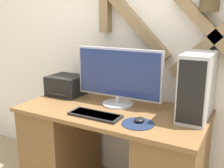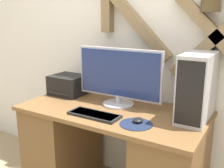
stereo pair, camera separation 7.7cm
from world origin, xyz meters
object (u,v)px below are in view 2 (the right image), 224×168
(printer, at_px, (68,85))
(monitor, at_px, (119,76))
(keyboard, at_px, (94,115))
(mouse, at_px, (138,120))
(computer_tower, at_px, (198,86))

(printer, bearing_deg, monitor, -2.88)
(keyboard, height_order, mouse, mouse)
(printer, bearing_deg, computer_tower, 0.47)
(keyboard, relative_size, mouse, 4.77)
(keyboard, relative_size, printer, 1.29)
(monitor, distance_m, computer_tower, 0.58)
(keyboard, bearing_deg, printer, 147.24)
(monitor, relative_size, keyboard, 1.89)
(monitor, relative_size, printer, 2.43)
(monitor, height_order, keyboard, monitor)
(keyboard, xyz_separation_m, computer_tower, (0.61, 0.33, 0.21))
(keyboard, relative_size, computer_tower, 0.83)
(keyboard, bearing_deg, mouse, 8.70)
(monitor, distance_m, keyboard, 0.37)
(monitor, xyz_separation_m, printer, (-0.53, 0.03, -0.15))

